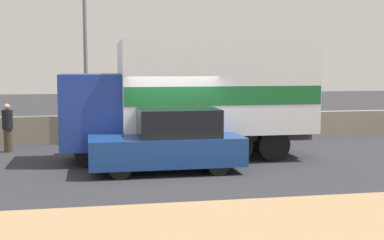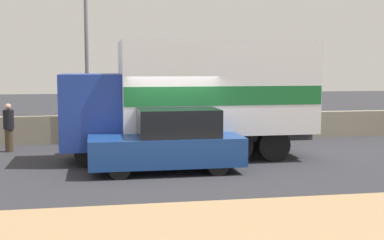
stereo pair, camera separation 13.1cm
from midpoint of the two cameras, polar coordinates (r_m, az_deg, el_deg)
ground_plane at (r=14.00m, az=-1.21°, el=-5.67°), size 80.00×80.00×0.00m
stone_wall_backdrop at (r=19.79m, az=-4.01°, el=-0.82°), size 60.00×0.35×0.99m
street_lamp at (r=19.18m, az=-11.02°, el=9.31°), size 0.56×0.28×6.88m
box_truck at (r=15.97m, az=0.97°, el=2.81°), size 7.38×2.62×3.50m
car_hatchback at (r=14.07m, az=-2.19°, el=-2.33°), size 4.01×1.76×1.67m
pedestrian at (r=18.24m, az=-18.77°, el=-0.69°), size 0.34×0.34×1.57m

